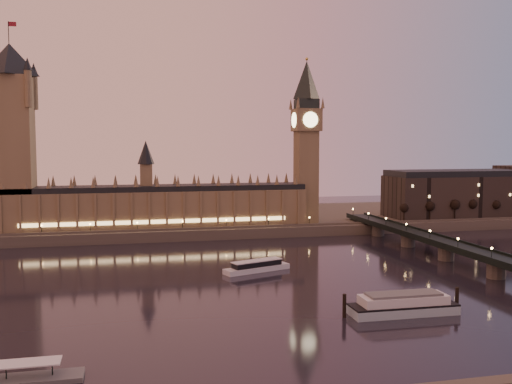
{
  "coord_description": "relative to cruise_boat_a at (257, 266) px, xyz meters",
  "views": [
    {
      "loc": [
        -58.2,
        -224.6,
        55.79
      ],
      "look_at": [
        1.54,
        35.0,
        33.45
      ],
      "focal_mm": 40.0,
      "sensor_mm": 36.0,
      "label": 1
    }
  ],
  "objects": [
    {
      "name": "ground",
      "position": [
        2.48,
        -15.95,
        -2.18
      ],
      "size": [
        700.0,
        700.0,
        0.0
      ],
      "primitive_type": "plane",
      "color": "black",
      "rests_on": "ground"
    },
    {
      "name": "far_embankment",
      "position": [
        32.48,
        149.05,
        0.82
      ],
      "size": [
        560.0,
        130.0,
        6.0
      ],
      "primitive_type": "cube",
      "color": "#423D35",
      "rests_on": "ground"
    },
    {
      "name": "palace_of_westminster",
      "position": [
        -37.65,
        105.04,
        19.52
      ],
      "size": [
        180.0,
        26.62,
        52.0
      ],
      "color": "brown",
      "rests_on": "ground"
    },
    {
      "name": "victoria_tower",
      "position": [
        -117.52,
        105.05,
        63.6
      ],
      "size": [
        31.68,
        31.68,
        118.0
      ],
      "color": "brown",
      "rests_on": "ground"
    },
    {
      "name": "big_ben",
      "position": [
        56.46,
        105.03,
        61.77
      ],
      "size": [
        17.68,
        17.68,
        104.0
      ],
      "color": "brown",
      "rests_on": "ground"
    },
    {
      "name": "westminster_bridge",
      "position": [
        94.09,
        -15.95,
        3.33
      ],
      "size": [
        13.2,
        260.0,
        15.3
      ],
      "color": "black",
      "rests_on": "ground"
    },
    {
      "name": "city_block",
      "position": [
        197.41,
        114.98,
        20.06
      ],
      "size": [
        155.0,
        45.0,
        34.0
      ],
      "color": "black",
      "rests_on": "ground"
    },
    {
      "name": "bare_tree_0",
      "position": [
        119.75,
        93.05,
        12.64
      ],
      "size": [
        5.82,
        5.82,
        11.83
      ],
      "color": "black",
      "rests_on": "ground"
    },
    {
      "name": "bare_tree_1",
      "position": [
        136.54,
        93.05,
        12.64
      ],
      "size": [
        5.82,
        5.82,
        11.83
      ],
      "color": "black",
      "rests_on": "ground"
    },
    {
      "name": "bare_tree_2",
      "position": [
        153.32,
        93.05,
        12.64
      ],
      "size": [
        5.82,
        5.82,
        11.83
      ],
      "color": "black",
      "rests_on": "ground"
    },
    {
      "name": "bare_tree_3",
      "position": [
        170.11,
        93.05,
        12.64
      ],
      "size": [
        5.82,
        5.82,
        11.83
      ],
      "color": "black",
      "rests_on": "ground"
    },
    {
      "name": "bare_tree_4",
      "position": [
        186.9,
        93.05,
        12.64
      ],
      "size": [
        5.82,
        5.82,
        11.83
      ],
      "color": "black",
      "rests_on": "ground"
    },
    {
      "name": "cruise_boat_a",
      "position": [
        0.0,
        0.0,
        0.0
      ],
      "size": [
        31.43,
        16.79,
        4.96
      ],
      "rotation": [
        0.0,
        0.0,
        0.34
      ],
      "color": "silver",
      "rests_on": "ground"
    },
    {
      "name": "moored_barge",
      "position": [
        32.68,
        -72.62,
        1.03
      ],
      "size": [
        41.54,
        10.52,
        7.61
      ],
      "rotation": [
        0.0,
        0.0,
        -0.01
      ],
      "color": "#9CBAC6",
      "rests_on": "ground"
    }
  ]
}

